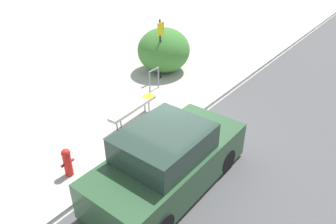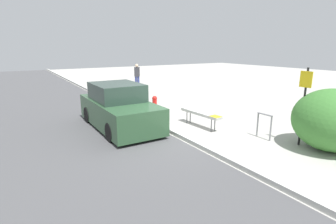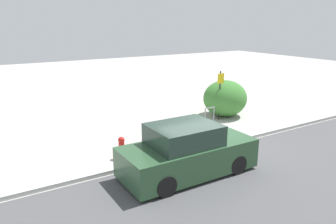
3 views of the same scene
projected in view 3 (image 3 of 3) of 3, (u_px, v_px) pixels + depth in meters
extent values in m
plane|color=#ADAAA3|center=(203.00, 150.00, 11.80)|extent=(60.00, 60.00, 0.00)
cube|color=#B7B7B2|center=(203.00, 148.00, 11.79)|extent=(60.00, 0.20, 0.13)
cylinder|color=#515156|center=(170.00, 138.00, 12.32)|extent=(0.04, 0.04, 0.47)
cylinder|color=#515156|center=(197.00, 132.00, 13.05)|extent=(0.04, 0.04, 0.47)
cylinder|color=#515156|center=(167.00, 137.00, 12.45)|extent=(0.04, 0.04, 0.47)
cylinder|color=#515156|center=(194.00, 131.00, 13.19)|extent=(0.04, 0.04, 0.47)
cube|color=#B2B2AD|center=(182.00, 127.00, 12.68)|extent=(1.92, 0.42, 0.10)
cube|color=yellow|center=(198.00, 123.00, 13.09)|extent=(0.38, 0.32, 0.01)
cylinder|color=gray|center=(205.00, 118.00, 14.38)|extent=(0.05, 0.05, 0.80)
cylinder|color=gray|center=(214.00, 116.00, 14.64)|extent=(0.05, 0.05, 0.80)
cylinder|color=gray|center=(210.00, 108.00, 14.40)|extent=(0.55, 0.06, 0.05)
cylinder|color=black|center=(220.00, 96.00, 15.15)|extent=(0.06, 0.06, 2.30)
cube|color=yellow|center=(221.00, 78.00, 14.90)|extent=(0.36, 0.02, 0.46)
cylinder|color=red|center=(122.00, 150.00, 11.03)|extent=(0.20, 0.20, 0.60)
sphere|color=red|center=(121.00, 140.00, 10.94)|extent=(0.22, 0.22, 0.22)
cylinder|color=red|center=(118.00, 149.00, 10.94)|extent=(0.08, 0.07, 0.07)
cylinder|color=red|center=(125.00, 147.00, 11.09)|extent=(0.08, 0.07, 0.07)
ellipsoid|color=#3D7A33|center=(225.00, 98.00, 15.85)|extent=(2.12, 2.06, 1.75)
cylinder|color=black|center=(205.00, 148.00, 11.20)|extent=(0.60, 0.18, 0.60)
cylinder|color=black|center=(237.00, 165.00, 9.89)|extent=(0.60, 0.18, 0.60)
cylinder|color=black|center=(138.00, 164.00, 9.91)|extent=(0.60, 0.18, 0.60)
cylinder|color=black|center=(166.00, 186.00, 8.60)|extent=(0.60, 0.18, 0.60)
cube|color=#2D5133|center=(188.00, 157.00, 9.83)|extent=(4.11, 1.75, 0.89)
cube|color=#253930|center=(184.00, 135.00, 9.55)|extent=(1.97, 1.57, 0.62)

